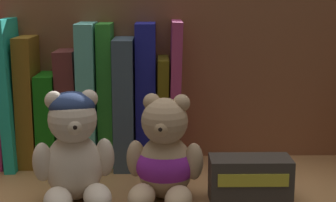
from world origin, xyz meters
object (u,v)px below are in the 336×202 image
book_3 (15,91)px  teddy_bear_smaller (164,159)px  book_4 (30,100)px  book_12 (174,92)px  book_9 (125,100)px  small_product_box (250,179)px  teddy_bear_larger (74,150)px  book_7 (89,93)px  book_6 (70,106)px  book_8 (107,93)px  book_2 (0,94)px  book_10 (146,93)px  book_5 (50,117)px  book_11 (163,109)px

book_3 → teddy_bear_smaller: book_3 is taller
book_4 → book_12: 23.95cm
book_4 → book_9: book_4 is taller
teddy_bear_smaller → small_product_box: (11.65, -0.81, -2.71)cm
teddy_bear_larger → small_product_box: teddy_bear_larger is taller
book_7 → book_9: 6.05cm
book_6 → book_9: bearing=0.0°
teddy_bear_larger → book_8: bearing=80.9°
book_2 → teddy_bear_smaller: book_2 is taller
book_6 → teddy_bear_larger: size_ratio=1.24×
book_8 → book_10: bearing=0.0°
book_3 → book_6: (9.04, 0.00, -2.55)cm
book_3 → book_7: size_ratio=1.03×
book_5 → small_product_box: 35.86cm
book_5 → book_6: (3.36, 0.00, 1.90)cm
book_6 → book_12: size_ratio=0.80×
book_10 → book_12: size_ratio=0.98×
book_7 → book_10: same height
book_9 → teddy_bear_larger: (-5.90, -17.88, -3.20)cm
book_2 → book_3: size_ratio=0.97×
book_2 → book_6: bearing=0.0°
book_2 → book_4: (4.98, 0.00, -1.05)cm
book_7 → book_12: bearing=0.0°
book_11 → small_product_box: book_11 is taller
teddy_bear_larger → small_product_box: (23.89, -0.35, -4.17)cm
book_8 → book_2: bearing=180.0°
book_2 → book_10: size_ratio=1.00×
book_8 → teddy_bear_larger: book_8 is taller
book_6 → book_8: book_8 is taller
book_5 → book_8: (9.52, 0.00, 4.06)cm
book_6 → book_3: bearing=180.0°
book_3 → book_12: (26.42, 0.00, -0.18)cm
book_5 → book_10: size_ratio=0.65×
book_9 → teddy_bear_smaller: book_9 is taller
book_5 → book_8: book_8 is taller
book_3 → book_10: 21.72cm
book_2 → teddy_bear_smaller: (27.05, -17.42, -5.82)cm
book_7 → book_11: bearing=0.0°
book_4 → book_11: 22.01cm
book_4 → teddy_bear_larger: book_4 is taller
book_2 → book_4: book_2 is taller
book_11 → teddy_bear_smaller: size_ratio=1.21×
book_5 → teddy_bear_larger: size_ratio=0.99×
book_6 → book_12: book_12 is taller
book_9 → book_6: bearing=180.0°
book_2 → book_3: book_3 is taller
book_8 → small_product_box: book_8 is taller
book_4 → book_10: (19.20, 0.00, 1.08)cm
small_product_box → book_10: bearing=128.5°
book_5 → book_12: bearing=0.0°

